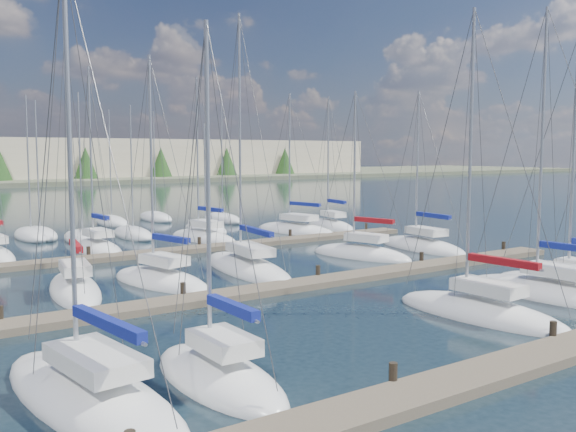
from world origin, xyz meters
TOP-DOWN VIEW (x-y plane):
  - ground at (0.00, 60.00)m, footprint 400.00×400.00m
  - dock_near at (0.00, 2.01)m, footprint 44.00×1.93m
  - dock_mid at (0.00, 16.01)m, footprint 44.00×1.93m
  - dock_far at (0.00, 30.01)m, footprint 44.00×1.93m
  - sailboat_b at (-11.55, 7.10)m, footprint 4.07×9.92m
  - sailboat_l at (11.16, 21.47)m, footprint 4.30×7.96m
  - sailboat_k at (2.32, 21.56)m, footprint 4.22×10.83m
  - sailboat_i at (-7.74, 21.32)m, footprint 3.70×8.42m
  - sailboat_r at (19.57, 35.17)m, footprint 3.43×7.92m
  - sailboat_c at (-7.88, 6.35)m, footprint 2.58×6.77m
  - sailboat_q at (15.19, 34.63)m, footprint 4.64×9.22m
  - sailboat_e at (10.84, 7.39)m, footprint 3.46×9.38m
  - sailboat_j at (-3.36, 20.94)m, footprint 4.14×7.85m
  - sailboat_m at (17.04, 21.58)m, footprint 3.57×8.85m
  - sailboat_p at (6.34, 34.79)m, footprint 3.66×8.22m
  - sailboat_d at (4.96, 6.92)m, footprint 3.12×8.48m
  - sailboat_o at (-2.47, 33.94)m, footprint 2.76×7.23m
  - distant_boats at (-4.34, 43.76)m, footprint 36.93×20.75m

SIDE VIEW (x-z plane):
  - ground at x=0.00m, z-range 0.00..0.00m
  - dock_near at x=0.00m, z-range -0.40..0.70m
  - dock_mid at x=0.00m, z-range -0.40..0.70m
  - dock_far at x=0.00m, z-range -0.40..0.70m
  - sailboat_q at x=15.19m, z-range -6.17..6.51m
  - sailboat_b at x=-11.55m, z-range -6.39..6.74m
  - sailboat_m at x=17.04m, z-range -5.84..6.19m
  - sailboat_l at x=11.16m, z-range -5.66..6.02m
  - sailboat_e at x=10.84m, z-range -7.07..7.43m
  - sailboat_c at x=-7.88m, z-range -5.59..5.96m
  - sailboat_k at x=2.32m, z-range -7.65..8.02m
  - sailboat_d at x=4.96m, z-range -6.63..7.00m
  - sailboat_p at x=6.34m, z-range -6.57..6.94m
  - sailboat_j at x=-3.36m, z-range -6.17..6.54m
  - sailboat_r at x=19.57m, z-range -6.16..6.54m
  - sailboat_o at x=-2.47m, z-range -6.59..6.98m
  - sailboat_i at x=-7.74m, z-range -6.50..6.89m
  - distant_boats at x=-4.34m, z-range -6.36..6.94m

